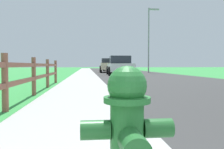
# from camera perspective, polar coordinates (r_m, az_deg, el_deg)

# --- Properties ---
(ground_plane) EXTENTS (120.00, 120.00, 0.00)m
(ground_plane) POSITION_cam_1_polar(r_m,az_deg,el_deg) (24.54, -4.23, 0.39)
(ground_plane) COLOR #348D41
(road_asphalt) EXTENTS (7.00, 66.00, 0.01)m
(road_asphalt) POSITION_cam_1_polar(r_m,az_deg,el_deg) (26.87, 3.11, 0.57)
(road_asphalt) COLOR #323232
(road_asphalt) RESTS_ON ground
(curb_concrete) EXTENTS (6.00, 66.00, 0.01)m
(curb_concrete) POSITION_cam_1_polar(r_m,az_deg,el_deg) (26.61, -10.84, 0.51)
(curb_concrete) COLOR #A5A5A2
(curb_concrete) RESTS_ON ground
(grass_verge) EXTENTS (5.00, 66.00, 0.00)m
(grass_verge) POSITION_cam_1_polar(r_m,az_deg,el_deg) (26.78, -14.04, 0.50)
(grass_verge) COLOR #348D41
(grass_verge) RESTS_ON ground
(fire_hydrant) EXTENTS (0.57, 0.47, 0.80)m
(fire_hydrant) POSITION_cam_1_polar(r_m,az_deg,el_deg) (1.48, 3.70, -12.90)
(fire_hydrant) COLOR #287233
(fire_hydrant) RESTS_ON ground
(rail_fence) EXTENTS (0.11, 11.26, 1.01)m
(rail_fence) POSITION_cam_1_polar(r_m,az_deg,el_deg) (5.51, -20.61, -0.13)
(rail_fence) COLOR brown
(rail_fence) RESTS_ON ground
(parked_suv_white) EXTENTS (2.15, 4.80, 1.53)m
(parked_suv_white) POSITION_cam_1_polar(r_m,az_deg,el_deg) (19.35, 1.88, 2.13)
(parked_suv_white) COLOR white
(parked_suv_white) RESTS_ON ground
(parked_car_beige) EXTENTS (2.24, 4.77, 1.52)m
(parked_car_beige) POSITION_cam_1_polar(r_m,az_deg,el_deg) (26.31, -0.71, 2.25)
(parked_car_beige) COLOR #C6B793
(parked_car_beige) RESTS_ON ground
(parked_car_red) EXTENTS (2.35, 4.98, 1.65)m
(parked_car_red) POSITION_cam_1_polar(r_m,az_deg,el_deg) (33.91, -0.38, 2.32)
(parked_car_red) COLOR maroon
(parked_car_red) RESTS_ON ground
(street_lamp) EXTENTS (1.17, 0.20, 6.80)m
(street_lamp) POSITION_cam_1_polar(r_m,az_deg,el_deg) (25.76, 8.98, 9.41)
(street_lamp) COLOR gray
(street_lamp) RESTS_ON ground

